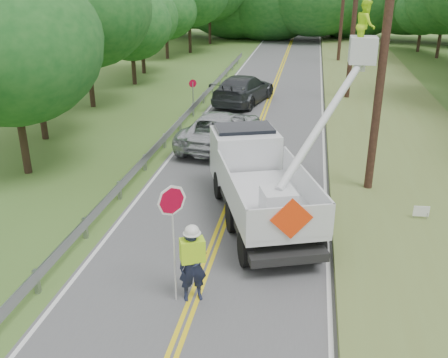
# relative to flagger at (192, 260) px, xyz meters

# --- Properties ---
(ground) EXTENTS (140.00, 140.00, 0.00)m
(ground) POSITION_rel_flagger_xyz_m (0.02, -1.43, -1.16)
(ground) COLOR #43591F
(ground) RESTS_ON ground
(road) EXTENTS (7.20, 96.00, 0.03)m
(road) POSITION_rel_flagger_xyz_m (0.02, 12.57, -1.15)
(road) COLOR #525355
(road) RESTS_ON ground
(guardrail) EXTENTS (0.18, 48.00, 0.77)m
(guardrail) POSITION_rel_flagger_xyz_m (-4.00, 13.47, -0.60)
(guardrail) COLOR gray
(guardrail) RESTS_ON ground
(utility_poles) EXTENTS (1.60, 43.30, 10.00)m
(utility_poles) POSITION_rel_flagger_xyz_m (5.02, 15.58, 4.11)
(utility_poles) COLOR black
(utility_poles) RESTS_ON ground
(tall_grass_verge) EXTENTS (7.00, 96.00, 0.30)m
(tall_grass_verge) POSITION_rel_flagger_xyz_m (7.12, 12.57, -1.01)
(tall_grass_verge) COLOR olive
(tall_grass_verge) RESTS_ON ground
(treeline_left) EXTENTS (9.56, 57.62, 9.98)m
(treeline_left) POSITION_rel_flagger_xyz_m (-10.07, 27.64, 4.31)
(treeline_left) COLOR #332319
(treeline_left) RESTS_ON ground
(flagger) EXTENTS (1.13, 0.79, 3.20)m
(flagger) POSITION_rel_flagger_xyz_m (0.00, 0.00, 0.00)
(flagger) COLOR #191E33
(flagger) RESTS_ON road
(bucket_truck) EXTENTS (5.84, 7.54, 6.98)m
(bucket_truck) POSITION_rel_flagger_xyz_m (1.15, 5.79, 0.43)
(bucket_truck) COLOR black
(bucket_truck) RESTS_ON road
(suv_silver) EXTENTS (3.66, 6.42, 1.69)m
(suv_silver) POSITION_rel_flagger_xyz_m (-1.47, 12.31, -0.29)
(suv_silver) COLOR #B4B8BC
(suv_silver) RESTS_ON road
(suv_darkgrey) EXTENTS (3.80, 6.58, 1.79)m
(suv_darkgrey) POSITION_rel_flagger_xyz_m (-1.55, 20.95, -0.24)
(suv_darkgrey) COLOR #33373B
(suv_darkgrey) RESTS_ON road
(stop_sign_permanent) EXTENTS (0.40, 0.29, 2.21)m
(stop_sign_permanent) POSITION_rel_flagger_xyz_m (-3.97, 17.17, 0.27)
(stop_sign_permanent) COLOR gray
(stop_sign_permanent) RESTS_ON ground
(yard_sign) EXTENTS (0.51, 0.06, 0.75)m
(yard_sign) POSITION_rel_flagger_xyz_m (6.49, 5.17, -0.62)
(yard_sign) COLOR white
(yard_sign) RESTS_ON ground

